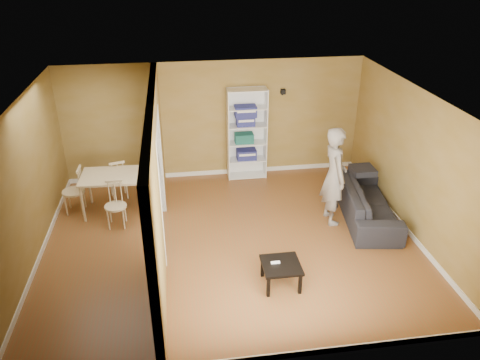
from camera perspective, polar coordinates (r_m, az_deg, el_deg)
name	(u,v)px	position (r m, az deg, el deg)	size (l,w,h in m)	color
room_shell	(230,175)	(7.77, -1.25, 0.57)	(6.50, 6.50, 6.50)	brown
partition	(157,180)	(7.73, -10.10, -0.01)	(0.22, 5.50, 2.60)	#997E49
wall_speaker	(283,92)	(10.29, 5.27, 10.68)	(0.10, 0.10, 0.10)	black
sofa	(368,197)	(9.24, 15.32, -2.05)	(0.96, 2.24, 0.85)	black
person	(335,168)	(8.67, 11.51, 1.46)	(0.63, 0.80, 2.20)	slate
bookshelf	(246,133)	(10.34, 0.79, 5.71)	(0.86, 0.37, 2.03)	white
paper_box_navy_a	(246,154)	(10.47, 0.79, 3.16)	(0.43, 0.28, 0.22)	#161849
paper_box_teal	(244,138)	(10.32, 0.50, 5.14)	(0.40, 0.26, 0.21)	#21746D
paper_box_navy_b	(245,121)	(10.18, 0.67, 7.23)	(0.39, 0.26, 0.20)	navy
paper_box_navy_c	(245,110)	(10.10, 0.66, 8.59)	(0.46, 0.30, 0.24)	navy
coffee_table	(281,267)	(7.28, 5.04, -10.53)	(0.58, 0.58, 0.39)	black
game_controller	(275,262)	(7.25, 4.33, -9.99)	(0.14, 0.04, 0.03)	white
dining_table	(114,179)	(9.32, -15.09, 0.16)	(1.25, 0.83, 0.78)	beige
chair_left	(73,190)	(9.63, -19.67, -1.19)	(0.43, 0.43, 0.94)	tan
chair_near	(115,205)	(8.92, -14.95, -2.97)	(0.40, 0.40, 0.88)	tan
chair_far	(118,178)	(9.93, -14.68, 0.21)	(0.40, 0.40, 0.88)	#D9AF83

